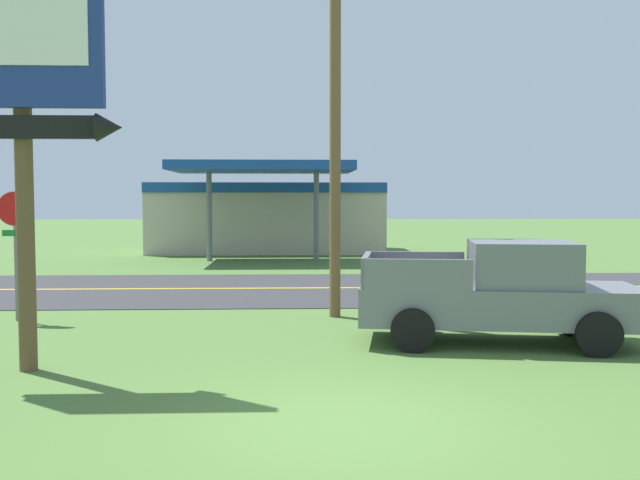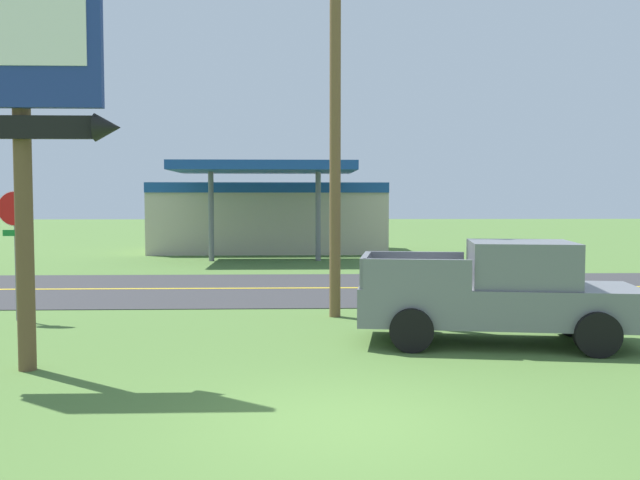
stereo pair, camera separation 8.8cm
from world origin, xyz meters
name	(u,v)px [view 1 (the left image)]	position (x,y,z in m)	size (l,w,h in m)	color
ground_plane	(346,424)	(0.00, 0.00, 0.00)	(180.00, 180.00, 0.00)	#4C7033
road_asphalt	(314,288)	(0.00, 13.00, 0.01)	(140.00, 8.00, 0.02)	#333335
road_centre_line	(314,288)	(0.00, 13.00, 0.02)	(126.00, 0.20, 0.01)	gold
motel_sign	(24,97)	(-4.84, 2.75, 4.36)	(2.94, 0.54, 6.35)	brown
stop_sign	(15,232)	(-6.91, 7.56, 2.03)	(0.80, 0.08, 2.95)	slate
utility_pole	(335,104)	(0.35, 7.84, 4.95)	(2.01, 0.26, 9.27)	brown
gas_station	(267,215)	(-1.97, 28.55, 1.94)	(12.00, 11.50, 4.40)	beige
pickup_grey_parked_on_lawn	(501,293)	(3.33, 4.69, 0.96)	(5.44, 2.85, 1.96)	slate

